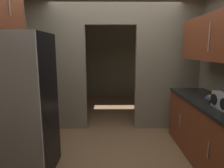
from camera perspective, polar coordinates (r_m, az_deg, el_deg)
ground at (r=3.14m, az=1.35°, el=-21.24°), size 20.00×20.00×0.00m
kitchen_partition at (r=3.90m, az=1.25°, el=7.80°), size 3.36×0.12×2.75m
adjoining_room_shell at (r=5.82m, az=0.44°, el=7.69°), size 3.36×2.85×2.75m
refrigerator at (r=2.77m, az=-25.58°, el=-5.88°), size 0.81×0.76×1.84m
lower_cabinet_run at (r=3.17m, az=27.55°, el=-12.92°), size 0.63×2.13×0.90m
upper_cabinet_counterside at (r=2.95m, az=29.75°, el=11.85°), size 0.36×1.92×0.62m
book_stack at (r=3.06m, az=27.17°, el=-3.96°), size 0.13×0.16×0.10m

